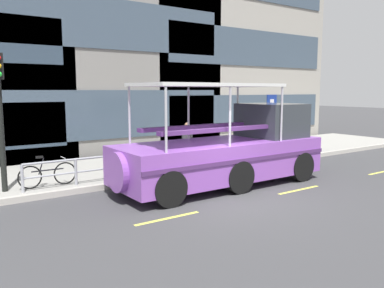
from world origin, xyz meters
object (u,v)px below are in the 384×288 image
object	(u,v)px
traffic_light_pole	(0,105)
parking_sign	(271,114)
leaned_bicycle	(48,174)
pedestrian_mid_left	(187,138)
duck_tour_boat	(233,151)
pedestrian_near_bow	(239,137)

from	to	relation	value
traffic_light_pole	parking_sign	size ratio (longest dim) A/B	1.51
traffic_light_pole	leaned_bicycle	xyz separation A→B (m)	(1.18, -0.09, -2.12)
traffic_light_pole	pedestrian_mid_left	distance (m)	7.42
duck_tour_boat	pedestrian_mid_left	size ratio (longest dim) A/B	5.53
traffic_light_pole	duck_tour_boat	xyz separation A→B (m)	(6.58, -2.39, -1.57)
traffic_light_pole	leaned_bicycle	size ratio (longest dim) A/B	2.36
duck_tour_boat	pedestrian_near_bow	bearing A→B (deg)	45.12
pedestrian_mid_left	parking_sign	bearing A→B (deg)	-13.49
leaned_bicycle	pedestrian_mid_left	distance (m)	6.14
pedestrian_near_bow	duck_tour_boat	bearing A→B (deg)	-134.88
traffic_light_pole	parking_sign	distance (m)	11.09
leaned_bicycle	parking_sign	bearing A→B (deg)	1.86
pedestrian_mid_left	pedestrian_near_bow	bearing A→B (deg)	-21.24
traffic_light_pole	leaned_bicycle	world-z (taller)	traffic_light_pole
duck_tour_boat	pedestrian_near_bow	size ratio (longest dim) A/B	5.83
leaned_bicycle	duck_tour_boat	xyz separation A→B (m)	(5.40, -2.30, 0.55)
parking_sign	pedestrian_mid_left	distance (m)	4.11
leaned_bicycle	pedestrian_mid_left	world-z (taller)	pedestrian_mid_left
traffic_light_pole	duck_tour_boat	distance (m)	7.18
traffic_light_pole	pedestrian_mid_left	world-z (taller)	traffic_light_pole
pedestrian_near_bow	pedestrian_mid_left	bearing A→B (deg)	158.76
pedestrian_mid_left	duck_tour_boat	bearing A→B (deg)	-99.31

